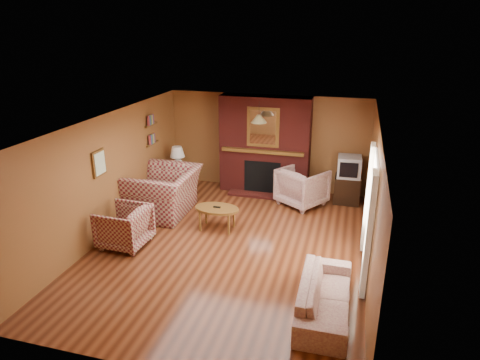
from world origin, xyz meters
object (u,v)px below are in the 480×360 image
(fireplace, at_px, (265,146))
(plaid_loveseat, at_px, (164,192))
(tv_stand, at_px, (347,189))
(side_table, at_px, (179,180))
(crt_tv, at_px, (349,167))
(coffee_table, at_px, (217,210))
(floral_armchair, at_px, (302,187))
(table_lamp, at_px, (177,157))
(plaid_armchair, at_px, (124,227))
(floral_sofa, at_px, (325,296))

(fireplace, distance_m, plaid_loveseat, 2.74)
(tv_stand, bearing_deg, side_table, -176.03)
(fireplace, relative_size, side_table, 4.43)
(tv_stand, distance_m, crt_tv, 0.57)
(fireplace, height_order, crt_tv, fireplace)
(plaid_loveseat, distance_m, coffee_table, 1.45)
(side_table, xyz_separation_m, tv_stand, (4.15, 0.35, 0.05))
(floral_armchair, distance_m, table_lamp, 3.17)
(fireplace, distance_m, crt_tv, 2.08)
(coffee_table, height_order, side_table, side_table)
(floral_armchair, bearing_deg, side_table, 32.13)
(plaid_loveseat, relative_size, crt_tv, 2.80)
(crt_tv, bearing_deg, table_lamp, -175.26)
(plaid_loveseat, xyz_separation_m, crt_tv, (3.90, 1.71, 0.39))
(table_lamp, bearing_deg, floral_armchair, -1.23)
(floral_armchair, bearing_deg, plaid_armchair, 77.29)
(floral_armchair, xyz_separation_m, coffee_table, (-1.51, -1.75, -0.02))
(table_lamp, relative_size, tv_stand, 0.94)
(coffee_table, distance_m, side_table, 2.45)
(plaid_loveseat, bearing_deg, fireplace, 135.04)
(fireplace, bearing_deg, coffee_table, -101.33)
(side_table, bearing_deg, coffee_table, -48.15)
(floral_armchair, relative_size, side_table, 1.79)
(fireplace, distance_m, side_table, 2.35)
(fireplace, height_order, plaid_armchair, fireplace)
(plaid_armchair, height_order, floral_armchair, floral_armchair)
(side_table, relative_size, crt_tv, 0.98)
(side_table, distance_m, table_lamp, 0.61)
(floral_armchair, bearing_deg, tv_stand, -124.17)
(plaid_loveseat, bearing_deg, coffee_table, 71.21)
(plaid_armchair, bearing_deg, crt_tv, 131.90)
(fireplace, xyz_separation_m, plaid_loveseat, (-1.85, -1.90, -0.68))
(floral_sofa, relative_size, crt_tv, 3.34)
(plaid_loveseat, relative_size, table_lamp, 2.54)
(floral_armchair, xyz_separation_m, tv_stand, (1.01, 0.42, -0.12))
(floral_sofa, bearing_deg, side_table, 44.55)
(floral_armchair, distance_m, side_table, 3.15)
(plaid_loveseat, distance_m, crt_tv, 4.28)
(plaid_loveseat, relative_size, floral_armchair, 1.59)
(coffee_table, bearing_deg, fireplace, 78.67)
(floral_sofa, bearing_deg, fireplace, 22.23)
(plaid_armchair, bearing_deg, tv_stand, 131.95)
(plaid_loveseat, distance_m, tv_stand, 4.27)
(tv_stand, bearing_deg, fireplace, 174.00)
(plaid_loveseat, bearing_deg, tv_stand, 113.00)
(plaid_armchair, distance_m, coffee_table, 1.86)
(table_lamp, height_order, crt_tv, table_lamp)
(plaid_loveseat, bearing_deg, table_lamp, -170.46)
(plaid_loveseat, bearing_deg, side_table, -170.46)
(crt_tv, bearing_deg, fireplace, 174.70)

